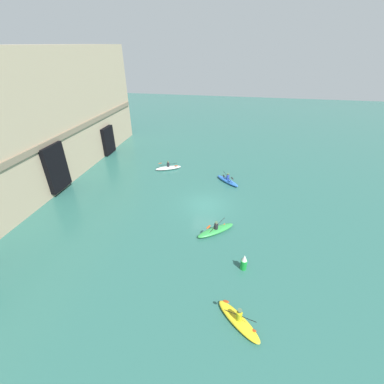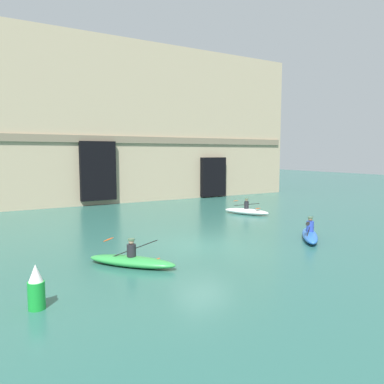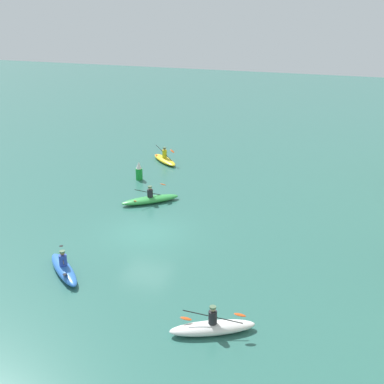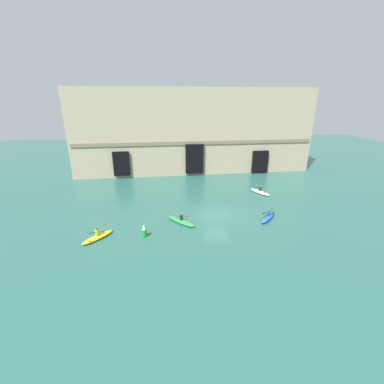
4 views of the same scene
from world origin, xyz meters
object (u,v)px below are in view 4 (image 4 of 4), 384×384
(kayak_green, at_px, (181,221))
(kayak_blue, at_px, (268,217))
(kayak_white, at_px, (260,192))
(kayak_yellow, at_px, (98,237))
(marker_buoy, at_px, (144,231))

(kayak_green, xyz_separation_m, kayak_blue, (9.07, -0.35, 0.03))
(kayak_green, height_order, kayak_white, kayak_white)
(kayak_yellow, distance_m, kayak_blue, 16.94)
(kayak_yellow, bearing_deg, kayak_blue, 139.71)
(kayak_yellow, distance_m, marker_buoy, 4.17)
(kayak_yellow, relative_size, marker_buoy, 2.28)
(kayak_green, relative_size, kayak_white, 1.00)
(kayak_blue, xyz_separation_m, marker_buoy, (-12.70, -1.97, 0.33))
(kayak_yellow, height_order, kayak_blue, kayak_yellow)
(kayak_yellow, xyz_separation_m, kayak_green, (7.77, 2.11, 0.00))
(kayak_green, relative_size, marker_buoy, 2.58)
(kayak_blue, relative_size, kayak_white, 0.90)
(kayak_yellow, relative_size, kayak_white, 0.88)
(kayak_green, distance_m, marker_buoy, 4.32)
(kayak_blue, height_order, marker_buoy, marker_buoy)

